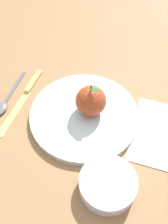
{
  "coord_description": "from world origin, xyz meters",
  "views": [
    {
      "loc": [
        0.3,
        -0.23,
        0.51
      ],
      "look_at": [
        0.03,
        0.02,
        0.02
      ],
      "focal_mm": 40.16,
      "sensor_mm": 36.0,
      "label": 1
    }
  ],
  "objects_px": {
    "apple": "(91,101)",
    "linen_napkin": "(156,132)",
    "knife": "(26,95)",
    "spoon": "(3,104)",
    "side_bowl": "(108,183)",
    "dinner_plate": "(84,115)"
  },
  "relations": [
    {
      "from": "side_bowl",
      "to": "knife",
      "type": "distance_m",
      "value": 0.32
    },
    {
      "from": "knife",
      "to": "spoon",
      "type": "bearing_deg",
      "value": -102.04
    },
    {
      "from": "knife",
      "to": "apple",
      "type": "bearing_deg",
      "value": 26.82
    },
    {
      "from": "side_bowl",
      "to": "dinner_plate",
      "type": "bearing_deg",
      "value": 151.68
    },
    {
      "from": "side_bowl",
      "to": "linen_napkin",
      "type": "relative_size",
      "value": 0.62
    },
    {
      "from": "apple",
      "to": "knife",
      "type": "relative_size",
      "value": 0.42
    },
    {
      "from": "linen_napkin",
      "to": "side_bowl",
      "type": "bearing_deg",
      "value": -85.8
    },
    {
      "from": "knife",
      "to": "spoon",
      "type": "distance_m",
      "value": 0.06
    },
    {
      "from": "knife",
      "to": "side_bowl",
      "type": "bearing_deg",
      "value": -4.13
    },
    {
      "from": "apple",
      "to": "spoon",
      "type": "xyz_separation_m",
      "value": [
        -0.18,
        -0.14,
        -0.05
      ]
    },
    {
      "from": "spoon",
      "to": "knife",
      "type": "bearing_deg",
      "value": 77.96
    },
    {
      "from": "dinner_plate",
      "to": "spoon",
      "type": "bearing_deg",
      "value": -143.54
    },
    {
      "from": "side_bowl",
      "to": "spoon",
      "type": "xyz_separation_m",
      "value": [
        -0.34,
        -0.04,
        -0.02
      ]
    },
    {
      "from": "apple",
      "to": "side_bowl",
      "type": "xyz_separation_m",
      "value": [
        0.16,
        -0.11,
        -0.03
      ]
    },
    {
      "from": "apple",
      "to": "knife",
      "type": "xyz_separation_m",
      "value": [
        -0.16,
        -0.08,
        -0.05
      ]
    },
    {
      "from": "side_bowl",
      "to": "apple",
      "type": "bearing_deg",
      "value": 146.39
    },
    {
      "from": "apple",
      "to": "linen_napkin",
      "type": "height_order",
      "value": "apple"
    },
    {
      "from": "dinner_plate",
      "to": "apple",
      "type": "distance_m",
      "value": 0.05
    },
    {
      "from": "side_bowl",
      "to": "linen_napkin",
      "type": "bearing_deg",
      "value": 94.2
    },
    {
      "from": "apple",
      "to": "linen_napkin",
      "type": "distance_m",
      "value": 0.17
    },
    {
      "from": "apple",
      "to": "side_bowl",
      "type": "distance_m",
      "value": 0.19
    },
    {
      "from": "dinner_plate",
      "to": "side_bowl",
      "type": "bearing_deg",
      "value": -28.32
    }
  ]
}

